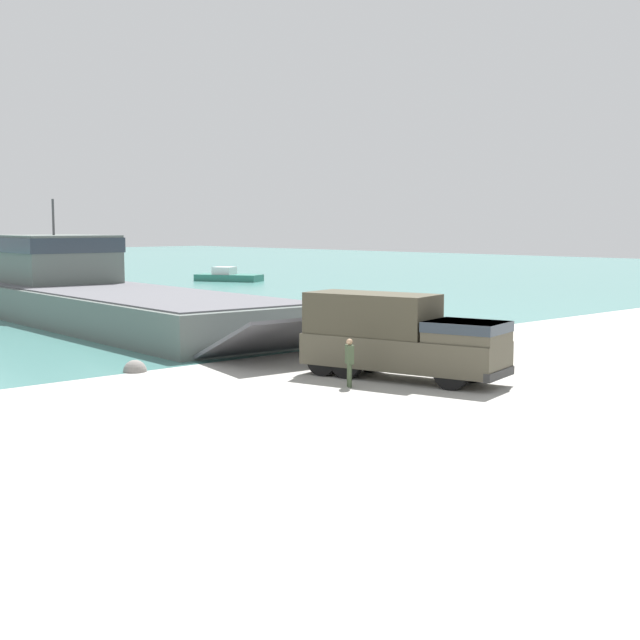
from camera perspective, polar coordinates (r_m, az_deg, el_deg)
The scene contains 9 objects.
ground_plane at distance 39.31m, azimuth 3.11°, elevation -2.58°, with size 240.00×240.00×0.00m, color #A8A59E.
landing_craft at distance 55.88m, azimuth -13.76°, elevation 1.74°, with size 10.78×33.74×7.66m.
military_truck at distance 34.35m, azimuth 5.04°, elevation -1.08°, with size 4.22×8.41×3.28m.
soldier_on_ramp at distance 32.63m, azimuth 1.90°, elevation -2.51°, with size 0.43×0.50×1.79m.
moored_boat_a at distance 94.87m, azimuth -5.91°, elevation 2.79°, with size 5.64×7.40×1.51m.
shoreline_rock_a at distance 49.45m, azimuth 6.05°, elevation -0.82°, with size 0.74×0.74×0.74m, color #66605B.
shoreline_rock_b at distance 36.95m, azimuth -11.76°, elevation -3.26°, with size 0.96×0.96×0.96m, color gray.
shoreline_rock_c at distance 45.12m, azimuth 3.97°, elevation -1.46°, with size 0.89×0.89×0.89m, color #66605B.
shoreline_rock_d at distance 44.09m, azimuth 2.06°, elevation -1.63°, with size 0.53×0.53×0.53m, color gray.
Camera 1 is at (-27.86, -27.09, 5.93)m, focal length 50.00 mm.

